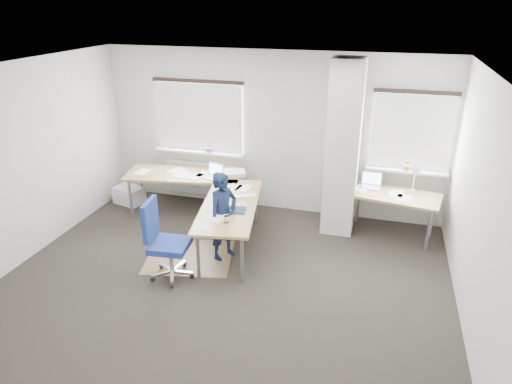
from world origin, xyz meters
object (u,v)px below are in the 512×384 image
(task_chair, at_px, (168,257))
(desk_side, at_px, (394,196))
(desk_main, at_px, (208,190))
(person, at_px, (223,216))

(task_chair, bearing_deg, desk_side, 29.40)
(desk_side, xyz_separation_m, task_chair, (-2.91, -2.07, -0.37))
(desk_side, bearing_deg, desk_main, -159.21)
(desk_side, bearing_deg, person, -140.10)
(desk_side, bearing_deg, task_chair, -134.56)
(desk_main, xyz_separation_m, desk_side, (2.91, 0.55, -0.01))
(task_chair, bearing_deg, person, 46.19)
(desk_main, distance_m, person, 0.97)
(desk_side, relative_size, task_chair, 1.32)
(desk_main, relative_size, desk_side, 1.88)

